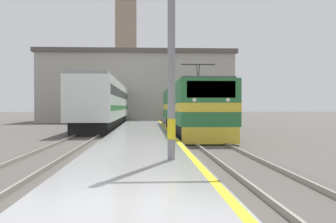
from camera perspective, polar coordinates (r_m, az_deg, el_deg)
ground_plane at (r=36.48m, az=-3.62°, el=-2.21°), size 200.00×200.00×0.00m
platform at (r=31.48m, az=-3.69°, el=-2.39°), size 3.67×140.00×0.33m
rail_track_near at (r=31.63m, az=2.39°, el=-2.61°), size 2.83×140.00×0.16m
rail_track_far at (r=31.69m, az=-9.74°, el=-2.62°), size 2.83×140.00×0.16m
locomotive_train at (r=27.92m, az=3.13°, el=0.49°), size 2.92×18.91×4.39m
passenger_train at (r=45.40m, az=-7.75°, el=1.11°), size 2.92×43.35×4.04m
catenary_mast at (r=11.75m, az=1.08°, el=13.15°), size 2.63×0.24×8.05m
clock_tower at (r=65.02m, az=-6.09°, el=12.83°), size 4.12×4.12×29.53m
station_building at (r=49.88m, az=-4.52°, el=3.53°), size 23.59×9.97×8.58m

